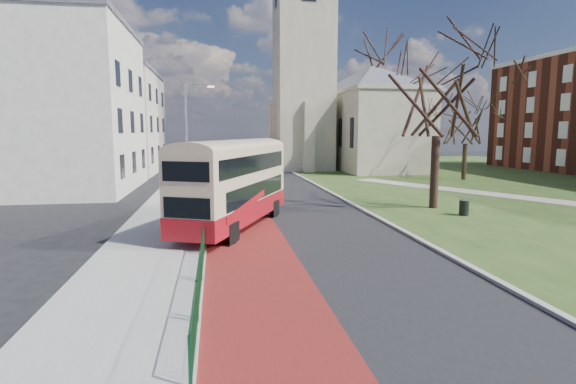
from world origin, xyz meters
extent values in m
plane|color=black|center=(0.00, 0.00, 0.00)|extent=(160.00, 160.00, 0.00)
cube|color=black|center=(1.50, 20.00, 0.01)|extent=(9.00, 120.00, 0.01)
cube|color=#591414|center=(-1.20, 20.00, 0.01)|extent=(3.40, 120.00, 0.01)
cube|color=gray|center=(-5.00, 20.00, 0.06)|extent=(4.00, 120.00, 0.12)
cube|color=#999993|center=(-3.00, 20.00, 0.07)|extent=(0.25, 120.00, 0.13)
cube|color=#999993|center=(6.10, 22.00, 0.07)|extent=(0.25, 80.00, 0.13)
cube|color=#274117|center=(26.00, 22.00, 0.02)|extent=(40.00, 80.00, 0.04)
cube|color=#9E998C|center=(20.00, 10.00, 0.06)|extent=(18.84, 32.82, 0.03)
cylinder|color=#0D3C1F|center=(-2.95, 4.00, 1.10)|extent=(0.04, 24.00, 0.04)
cylinder|color=#0D3C1F|center=(-2.95, 4.00, 0.15)|extent=(0.04, 24.00, 0.04)
cube|color=gray|center=(8.00, 38.00, 12.00)|extent=(6.50, 6.50, 24.00)
cube|color=gray|center=(16.50, 38.00, 4.50)|extent=(9.00, 18.00, 9.00)
pyramid|color=#565960|center=(16.50, 38.00, 12.60)|extent=(9.00, 18.00, 3.60)
cube|color=beige|center=(-14.00, 22.00, 6.25)|extent=(10.00, 14.00, 12.50)
cube|color=#565960|center=(-14.00, 22.00, 12.75)|extent=(10.30, 14.30, 0.50)
cube|color=beige|center=(-14.00, 38.00, 5.50)|extent=(10.00, 16.00, 11.00)
cube|color=#565960|center=(-14.00, 38.00, 11.25)|extent=(10.30, 16.30, 0.50)
cylinder|color=gray|center=(-4.50, 18.00, 4.12)|extent=(0.16, 0.16, 8.00)
cylinder|color=gray|center=(-3.60, 18.00, 8.02)|extent=(1.80, 0.10, 0.10)
cube|color=silver|center=(-2.70, 18.00, 7.87)|extent=(0.50, 0.18, 0.12)
cube|color=maroon|center=(-1.59, 5.88, 0.91)|extent=(6.03, 9.88, 0.89)
cube|color=beige|center=(-1.59, 5.88, 2.65)|extent=(5.99, 9.83, 2.58)
cube|color=black|center=(-2.50, 6.57, 1.84)|extent=(3.30, 7.38, 0.85)
cube|color=black|center=(-0.46, 5.67, 1.84)|extent=(3.30, 7.38, 0.85)
cube|color=black|center=(-2.61, 6.33, 3.18)|extent=(3.62, 8.09, 0.80)
cube|color=black|center=(-0.57, 5.43, 3.18)|extent=(3.62, 8.09, 0.80)
cube|color=black|center=(0.38, 10.33, 1.84)|extent=(1.86, 0.88, 0.94)
cube|color=black|center=(0.38, 10.33, 3.18)|extent=(1.86, 0.88, 0.80)
cube|color=orange|center=(0.38, 10.33, 3.69)|extent=(1.50, 0.73, 0.27)
cylinder|color=black|center=(-1.17, 9.34, 0.46)|extent=(0.62, 0.96, 0.93)
cylinder|color=black|center=(0.69, 8.52, 0.46)|extent=(0.62, 0.96, 0.93)
cylinder|color=black|center=(-3.70, 3.60, 0.46)|extent=(0.62, 0.96, 0.93)
cylinder|color=black|center=(-1.84, 2.78, 0.46)|extent=(0.62, 0.96, 0.93)
cylinder|color=black|center=(10.61, 9.61, 2.22)|extent=(0.60, 0.60, 4.35)
cylinder|color=#302518|center=(21.14, 24.25, 1.76)|extent=(0.48, 0.48, 3.45)
cylinder|color=black|center=(11.10, 7.01, 0.46)|extent=(0.65, 0.65, 0.84)
cylinder|color=gray|center=(11.10, 7.01, 0.91)|extent=(0.70, 0.70, 0.06)
camera|label=1|loc=(-2.41, -15.68, 4.68)|focal=28.00mm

